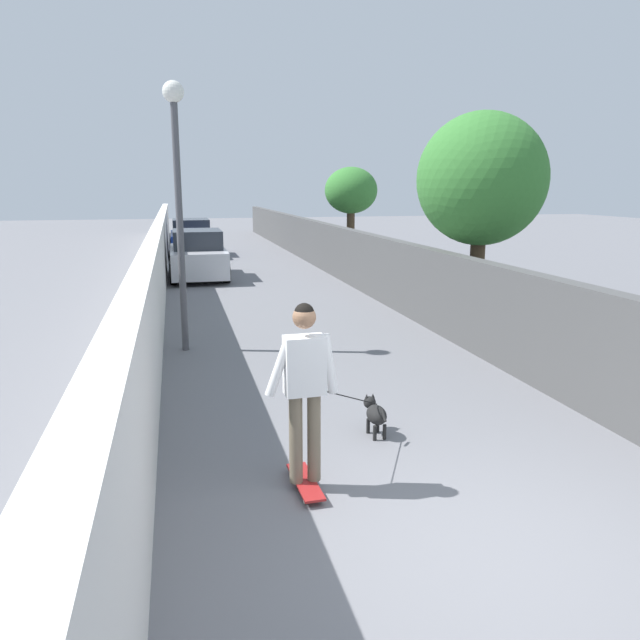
{
  "coord_description": "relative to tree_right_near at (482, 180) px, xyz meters",
  "views": [
    {
      "loc": [
        -3.89,
        2.36,
        2.89
      ],
      "look_at": [
        4.43,
        0.37,
        1.0
      ],
      "focal_mm": 34.07,
      "sensor_mm": 36.0,
      "label": 1
    }
  ],
  "objects": [
    {
      "name": "person_skateboarder",
      "position": [
        -6.07,
        4.93,
        -1.89
      ],
      "size": [
        0.23,
        0.71,
        1.76
      ],
      "color": "#726651",
      "rests_on": "skateboard"
    },
    {
      "name": "ground_plane",
      "position": [
        6.5,
        3.7,
        -3.01
      ],
      "size": [
        80.0,
        80.0,
        0.0
      ],
      "primitive_type": "plane",
      "color": "slate"
    },
    {
      "name": "dog",
      "position": [
        -4.99,
        3.86,
        -2.73
      ],
      "size": [
        1.36,
        1.2,
        1.06
      ],
      "color": "black",
      "rests_on": "ground"
    },
    {
      "name": "lamp_post",
      "position": [
        -0.52,
        5.96,
        0.11
      ],
      "size": [
        0.36,
        0.36,
        4.6
      ],
      "color": "#4C4C51",
      "rests_on": "ground"
    },
    {
      "name": "wall_left",
      "position": [
        4.5,
        6.51,
        -2.09
      ],
      "size": [
        48.0,
        0.3,
        1.83
      ],
      "primitive_type": "cube",
      "color": "silver",
      "rests_on": "ground"
    },
    {
      "name": "tree_right_near",
      "position": [
        0.0,
        0.0,
        0.0
      ],
      "size": [
        2.59,
        2.59,
        4.35
      ],
      "color": "#473523",
      "rests_on": "ground"
    },
    {
      "name": "car_far",
      "position": [
        15.21,
        5.36,
        -2.29
      ],
      "size": [
        4.05,
        1.8,
        1.54
      ],
      "color": "navy",
      "rests_on": "ground"
    },
    {
      "name": "fence_right",
      "position": [
        4.5,
        0.89,
        -2.19
      ],
      "size": [
        48.0,
        0.3,
        1.63
      ],
      "primitive_type": "cube",
      "color": "#4C4C4C",
      "rests_on": "ground"
    },
    {
      "name": "car_near",
      "position": [
        8.39,
        5.36,
        -2.3
      ],
      "size": [
        3.83,
        1.8,
        1.54
      ],
      "color": "silver",
      "rests_on": "ground"
    },
    {
      "name": "tree_right_mid",
      "position": [
        11.5,
        -0.64,
        -0.31
      ],
      "size": [
        2.02,
        2.02,
        3.62
      ],
      "color": "#473523",
      "rests_on": "ground"
    },
    {
      "name": "skateboard",
      "position": [
        -6.07,
        4.93,
        -2.94
      ],
      "size": [
        0.81,
        0.23,
        0.08
      ],
      "color": "maroon",
      "rests_on": "ground"
    }
  ]
}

